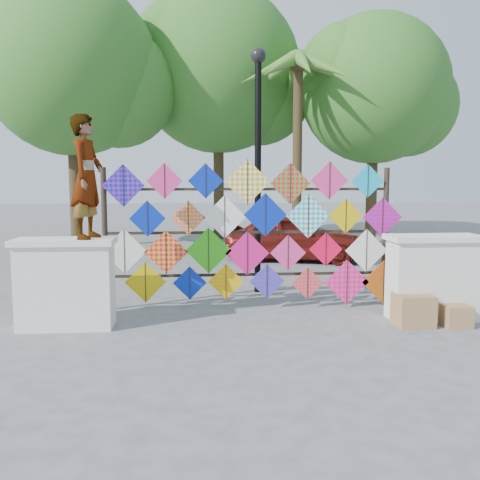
# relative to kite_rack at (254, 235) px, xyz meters

# --- Properties ---
(ground) EXTENTS (80.00, 80.00, 0.00)m
(ground) POSITION_rel_kite_rack_xyz_m (-0.09, -0.73, -1.22)
(ground) COLOR gray
(ground) RESTS_ON ground
(parapet_left) EXTENTS (1.40, 0.65, 1.28)m
(parapet_left) POSITION_rel_kite_rack_xyz_m (-2.79, -0.93, -0.57)
(parapet_left) COLOR white
(parapet_left) RESTS_ON ground
(parapet_right) EXTENTS (1.40, 0.65, 1.28)m
(parapet_right) POSITION_rel_kite_rack_xyz_m (2.61, -0.93, -0.57)
(parapet_right) COLOR white
(parapet_right) RESTS_ON ground
(kite_rack) EXTENTS (4.94, 0.24, 2.43)m
(kite_rack) POSITION_rel_kite_rack_xyz_m (0.00, 0.00, 0.00)
(kite_rack) COLOR black
(kite_rack) RESTS_ON ground
(tree_west) EXTENTS (5.85, 5.20, 8.01)m
(tree_west) POSITION_rel_kite_rack_xyz_m (-4.49, 8.30, 4.16)
(tree_west) COLOR #46361E
(tree_west) RESTS_ON ground
(tree_mid) EXTENTS (6.30, 5.60, 8.61)m
(tree_mid) POSITION_rel_kite_rack_xyz_m (0.02, 10.30, 4.56)
(tree_mid) COLOR #46361E
(tree_mid) RESTS_ON ground
(tree_east) EXTENTS (5.40, 4.80, 7.42)m
(tree_east) POSITION_rel_kite_rack_xyz_m (5.00, 8.80, 3.77)
(tree_east) COLOR #46361E
(tree_east) RESTS_ON ground
(palm_tree) EXTENTS (3.62, 3.62, 5.83)m
(palm_tree) POSITION_rel_kite_rack_xyz_m (2.11, 7.27, 3.73)
(palm_tree) COLOR #46361E
(palm_tree) RESTS_ON ground
(vendor_woman) EXTENTS (0.54, 0.70, 1.72)m
(vendor_woman) POSITION_rel_kite_rack_xyz_m (-2.45, -0.93, 0.93)
(vendor_woman) COLOR #99999E
(vendor_woman) RESTS_ON parapet_left
(sedan) EXTENTS (3.91, 2.47, 1.24)m
(sedan) POSITION_rel_kite_rack_xyz_m (1.64, 5.05, -0.60)
(sedan) COLOR #611610
(sedan) RESTS_ON ground
(lamppost) EXTENTS (0.28, 0.28, 4.46)m
(lamppost) POSITION_rel_kite_rack_xyz_m (0.21, 1.27, 1.47)
(lamppost) COLOR black
(lamppost) RESTS_ON ground
(cardboard_box_near) EXTENTS (0.52, 0.46, 0.46)m
(cardboard_box_near) POSITION_rel_kite_rack_xyz_m (2.17, -1.26, -0.99)
(cardboard_box_near) COLOR #A77C51
(cardboard_box_near) RESTS_ON ground
(cardboard_box_far) EXTENTS (0.37, 0.34, 0.31)m
(cardboard_box_far) POSITION_rel_kite_rack_xyz_m (2.77, -1.37, -1.06)
(cardboard_box_far) COLOR #A77C51
(cardboard_box_far) RESTS_ON ground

